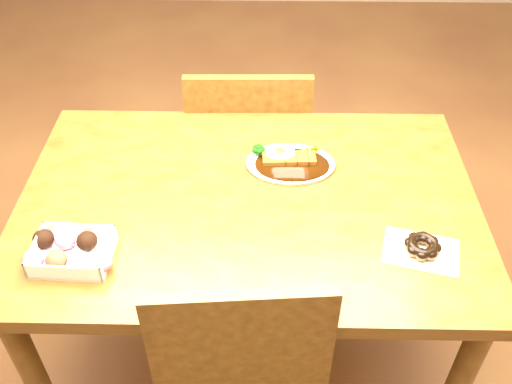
{
  "coord_description": "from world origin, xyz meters",
  "views": [
    {
      "loc": [
        0.04,
        -1.1,
        1.75
      ],
      "look_at": [
        0.02,
        -0.04,
        0.81
      ],
      "focal_mm": 40.0,
      "sensor_mm": 36.0,
      "label": 1
    }
  ],
  "objects_px": {
    "katsu_curry_plate": "(289,162)",
    "chair_far": "(249,154)",
    "table": "(248,224)",
    "pon_de_ring": "(422,247)",
    "donut_box": "(70,251)"
  },
  "relations": [
    {
      "from": "katsu_curry_plate",
      "to": "pon_de_ring",
      "type": "relative_size",
      "value": 1.23
    },
    {
      "from": "table",
      "to": "katsu_curry_plate",
      "type": "relative_size",
      "value": 4.88
    },
    {
      "from": "donut_box",
      "to": "katsu_curry_plate",
      "type": "bearing_deg",
      "value": 34.84
    },
    {
      "from": "katsu_curry_plate",
      "to": "donut_box",
      "type": "bearing_deg",
      "value": -145.16
    },
    {
      "from": "table",
      "to": "pon_de_ring",
      "type": "relative_size",
      "value": 5.98
    },
    {
      "from": "chair_far",
      "to": "katsu_curry_plate",
      "type": "height_order",
      "value": "chair_far"
    },
    {
      "from": "table",
      "to": "pon_de_ring",
      "type": "bearing_deg",
      "value": -23.6
    },
    {
      "from": "katsu_curry_plate",
      "to": "donut_box",
      "type": "height_order",
      "value": "donut_box"
    },
    {
      "from": "table",
      "to": "donut_box",
      "type": "xyz_separation_m",
      "value": [
        -0.41,
        -0.22,
        0.12
      ]
    },
    {
      "from": "chair_far",
      "to": "donut_box",
      "type": "height_order",
      "value": "chair_far"
    },
    {
      "from": "katsu_curry_plate",
      "to": "chair_far",
      "type": "bearing_deg",
      "value": 107.31
    },
    {
      "from": "table",
      "to": "donut_box",
      "type": "bearing_deg",
      "value": -151.52
    },
    {
      "from": "chair_far",
      "to": "donut_box",
      "type": "relative_size",
      "value": 4.23
    },
    {
      "from": "table",
      "to": "donut_box",
      "type": "distance_m",
      "value": 0.48
    },
    {
      "from": "chair_far",
      "to": "katsu_curry_plate",
      "type": "distance_m",
      "value": 0.5
    }
  ]
}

